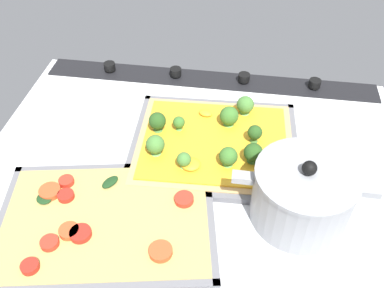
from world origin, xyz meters
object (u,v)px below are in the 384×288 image
object	(u,v)px
baking_tray_front	(215,146)
broccoli_pizza	(215,141)
veggie_pizza_back	(104,220)
baking_tray_back	(107,222)
cooking_pot	(302,195)

from	to	relation	value
baking_tray_front	broccoli_pizza	size ratio (longest dim) A/B	1.08
baking_tray_front	veggie_pizza_back	bearing A→B (deg)	52.22
broccoli_pizza	baking_tray_back	world-z (taller)	broccoli_pizza
veggie_pizza_back	cooking_pot	size ratio (longest dim) A/B	1.62
baking_tray_front	cooking_pot	size ratio (longest dim) A/B	1.47
baking_tray_back	baking_tray_front	bearing A→B (deg)	-127.22
baking_tray_back	cooking_pot	size ratio (longest dim) A/B	1.73
broccoli_pizza	cooking_pot	xyz separation A→B (cm)	(-16.01, 14.68, 3.45)
baking_tray_front	baking_tray_back	distance (cm)	26.97
baking_tray_back	veggie_pizza_back	bearing A→B (deg)	12.75
baking_tray_back	cooking_pot	xyz separation A→B (cm)	(-32.32, -6.61, 5.05)
cooking_pot	veggie_pizza_back	bearing A→B (deg)	11.58
baking_tray_front	cooking_pot	distance (cm)	22.42
baking_tray_front	cooking_pot	world-z (taller)	cooking_pot
baking_tray_front	baking_tray_back	world-z (taller)	same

